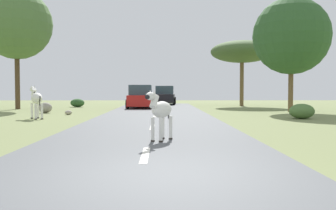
{
  "coord_description": "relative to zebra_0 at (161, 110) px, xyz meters",
  "views": [
    {
      "loc": [
        0.03,
        -6.09,
        1.45
      ],
      "look_at": [
        0.27,
        8.56,
        0.85
      ],
      "focal_mm": 40.76,
      "sensor_mm": 36.0,
      "label": 1
    }
  ],
  "objects": [
    {
      "name": "car_1",
      "position": [
        0.32,
        25.65,
        -0.03
      ],
      "size": [
        2.21,
        4.43,
        1.74
      ],
      "rotation": [
        0.0,
        0.0,
        3.08
      ],
      "color": "black",
      "rests_on": "road"
    },
    {
      "name": "road",
      "position": [
        -0.32,
        -4.24,
        -0.86
      ],
      "size": [
        6.0,
        64.0,
        0.05
      ],
      "primitive_type": "cube",
      "color": "#56595B",
      "rests_on": "ground_plane"
    },
    {
      "name": "rock_2",
      "position": [
        -5.32,
        11.54,
        -0.75
      ],
      "size": [
        0.41,
        0.33,
        0.26
      ],
      "primitive_type": "ellipsoid",
      "color": "#A89E8C",
      "rests_on": "ground_plane"
    },
    {
      "name": "tree_3",
      "position": [
        -10.6,
        17.9,
        5.34
      ],
      "size": [
        5.15,
        5.15,
        8.81
      ],
      "color": "#4C3823",
      "rests_on": "ground_plane"
    },
    {
      "name": "bush_3",
      "position": [
        -6.95,
        21.24,
        -0.54
      ],
      "size": [
        1.14,
        1.03,
        0.68
      ],
      "primitive_type": "ellipsoid",
      "color": "#2D5628",
      "rests_on": "ground_plane"
    },
    {
      "name": "ground_plane",
      "position": [
        0.01,
        -4.24,
        -0.88
      ],
      "size": [
        90.0,
        90.0,
        0.0
      ],
      "primitive_type": "plane",
      "color": "olive"
    },
    {
      "name": "tree_2",
      "position": [
        7.05,
        23.02,
        3.86
      ],
      "size": [
        5.48,
        5.48,
        5.72
      ],
      "color": "brown",
      "rests_on": "ground_plane"
    },
    {
      "name": "zebra_1",
      "position": [
        -6.16,
        8.53,
        0.12
      ],
      "size": [
        1.17,
        1.59,
        1.67
      ],
      "rotation": [
        0.0,
        0.0,
        0.56
      ],
      "color": "silver",
      "rests_on": "ground_plane"
    },
    {
      "name": "car_0",
      "position": [
        -1.58,
        18.65,
        -0.03
      ],
      "size": [
        2.02,
        4.34,
        1.74
      ],
      "rotation": [
        0.0,
        0.0,
        0.0
      ],
      "color": "red",
      "rests_on": "road"
    },
    {
      "name": "tree_1",
      "position": [
        8.41,
        14.3,
        4.01
      ],
      "size": [
        4.96,
        4.96,
        7.38
      ],
      "color": "brown",
      "rests_on": "ground_plane"
    },
    {
      "name": "zebra_0",
      "position": [
        0.0,
        0.0,
        0.0
      ],
      "size": [
        0.84,
        1.38,
        1.39
      ],
      "rotation": [
        0.0,
        0.0,
        2.7
      ],
      "color": "silver",
      "rests_on": "road"
    },
    {
      "name": "lane_markings",
      "position": [
        -0.32,
        -5.24,
        -0.83
      ],
      "size": [
        0.16,
        56.0,
        0.01
      ],
      "color": "silver",
      "rests_on": "road"
    },
    {
      "name": "rock_0",
      "position": [
        -7.15,
        13.22,
        -0.56
      ],
      "size": [
        0.82,
        0.68,
        0.65
      ],
      "primitive_type": "ellipsoid",
      "color": "gray",
      "rests_on": "ground_plane"
    },
    {
      "name": "bush_0",
      "position": [
        6.96,
        8.38,
        -0.51
      ],
      "size": [
        1.24,
        1.12,
        0.75
      ],
      "primitive_type": "ellipsoid",
      "color": "#4C7038",
      "rests_on": "ground_plane"
    }
  ]
}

